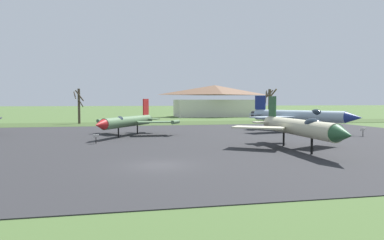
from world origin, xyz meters
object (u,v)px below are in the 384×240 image
object	(u,v)px
jet_fighter_rear_left	(128,121)
info_placard_rear_center	(363,131)
info_placard_rear_left	(96,138)
jet_fighter_rear_center	(300,116)
visitor_building	(215,101)
jet_fighter_front_right	(299,127)

from	to	relation	value
jet_fighter_rear_left	info_placard_rear_center	bearing A→B (deg)	-12.70
jet_fighter_rear_left	info_placard_rear_left	size ratio (longest dim) A/B	12.37
jet_fighter_rear_left	info_placard_rear_left	distance (m)	8.31
info_placard_rear_center	jet_fighter_rear_left	xyz separation A→B (m)	(-28.45, 6.41, 1.17)
info_placard_rear_left	jet_fighter_rear_center	bearing A→B (deg)	18.11
info_placard_rear_center	visitor_building	world-z (taller)	visitor_building
info_placard_rear_left	visitor_building	world-z (taller)	visitor_building
jet_fighter_rear_left	jet_fighter_rear_center	bearing A→B (deg)	3.82
jet_fighter_rear_center	jet_fighter_rear_left	bearing A→B (deg)	-176.18
jet_fighter_front_right	info_placard_rear_left	world-z (taller)	jet_fighter_front_right
jet_fighter_rear_center	jet_fighter_rear_left	distance (m)	24.30
info_placard_rear_center	jet_fighter_rear_left	world-z (taller)	jet_fighter_rear_left
jet_fighter_front_right	info_placard_rear_left	size ratio (longest dim) A/B	15.16
jet_fighter_front_right	info_placard_rear_left	bearing A→B (deg)	153.77
visitor_building	jet_fighter_rear_center	bearing A→B (deg)	-91.72
info_placard_rear_center	jet_fighter_rear_left	size ratio (longest dim) A/B	0.09
visitor_building	jet_fighter_front_right	bearing A→B (deg)	-99.36
jet_fighter_rear_left	visitor_building	xyz separation A→B (m)	(25.77, 52.56, 2.49)
visitor_building	jet_fighter_rear_left	bearing A→B (deg)	-116.12
info_placard_rear_center	visitor_building	bearing A→B (deg)	92.60
info_placard_rear_left	jet_fighter_front_right	bearing A→B (deg)	-26.23
jet_fighter_rear_center	info_placard_rear_center	size ratio (longest dim) A/B	13.58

